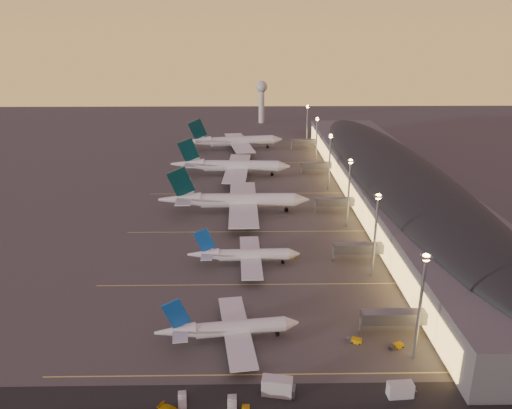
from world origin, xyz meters
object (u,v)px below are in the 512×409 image
Objects in this scene: airliner_wide_near at (235,201)px; service_van_c at (232,404)px; airliner_narrow_south at (228,329)px; airliner_narrow_north at (244,255)px; catering_truck_a at (279,387)px; service_van_a at (182,400)px; airliner_wide_far at (233,141)px; baggage_tug_c at (291,256)px; baggage_tug_b at (397,346)px; radar_tower at (262,95)px; catering_truck_b at (402,390)px; baggage_tug_a at (355,340)px; airliner_wide_mid at (231,166)px.

airliner_wide_near is 11.59× the size of service_van_c.
airliner_narrow_north reaches higher than airliner_narrow_south.
catering_truck_a reaches higher than service_van_a.
airliner_wide_far reaches higher than airliner_wide_near.
catering_truck_a is 10.11m from service_van_c.
airliner_narrow_south is 9.30× the size of baggage_tug_c.
baggage_tug_b is at bearing -12.98° from airliner_narrow_south.
radar_tower reaches higher than airliner_wide_near.
radar_tower is (15.88, 292.32, 18.71)m from airliner_narrow_south.
catering_truck_b is (39.46, -219.13, -3.62)m from airliner_wide_far.
baggage_tug_c is 71.40m from service_van_a.
baggage_tug_c is at bearing 100.69° from catering_truck_b.
baggage_tug_a is (13.97, -293.63, -21.39)m from radar_tower.
airliner_wide_far is 16.12× the size of baggage_tug_a.
service_van_a is 0.91× the size of service_van_c.
catering_truck_a is (14.61, -160.42, -3.18)m from airliner_wide_mid.
service_van_c reaches higher than baggage_tug_b.
airliner_wide_mid is at bearing -97.42° from radar_tower.
airliner_wide_near is 10.49× the size of catering_truck_b.
airliner_narrow_south is 21.77m from catering_truck_a.
baggage_tug_a is 0.81× the size of service_van_a.
baggage_tug_b is 16.54m from catering_truck_b.
baggage_tug_c is at bearing 93.57° from catering_truck_a.
airliner_wide_near is 109.10m from service_van_a.
service_van_c is at bearing -176.60° from baggage_tug_b.
airliner_wide_near is 110.41m from service_van_c.
radar_tower is (19.83, 92.97, 16.78)m from airliner_wide_far.
catering_truck_a is (11.38, -106.57, -3.21)m from airliner_wide_near.
airliner_narrow_south is at bearing -159.24° from baggage_tug_a.
baggage_tug_b is 0.99× the size of baggage_tug_c.
catering_truck_a is at bearing -114.04° from baggage_tug_a.
baggage_tug_c is (-11.20, 46.41, -0.01)m from baggage_tug_a.
baggage_tug_c is at bearing 15.44° from airliner_narrow_north.
catering_truck_a is 19.39m from service_van_a.
service_van_c is at bearing -93.50° from airliner_narrow_north.
airliner_wide_mid is 15.70× the size of baggage_tug_a.
airliner_wide_mid reaches higher than airliner_narrow_north.
airliner_wide_mid reaches higher than catering_truck_b.
airliner_narrow_north is 59.75m from catering_truck_a.
airliner_narrow_north reaches higher than catering_truck_a.
airliner_wide_mid reaches higher than service_van_a.
airliner_narrow_south is 7.22× the size of service_van_a.
radar_tower is at bearing 71.23° from baggage_tug_b.
airliner_wide_near is at bearing -97.57° from airliner_wide_far.
airliner_narrow_north is 68.22m from catering_truck_b.
baggage_tug_c is (2.77, -247.21, -21.39)m from radar_tower.
airliner_wide_near reaches higher than catering_truck_a.
airliner_wide_far is 222.68m from catering_truck_b.
airliner_wide_mid is at bearing 99.79° from catering_truck_b.
catering_truck_a is at bearing -84.62° from airliner_narrow_north.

